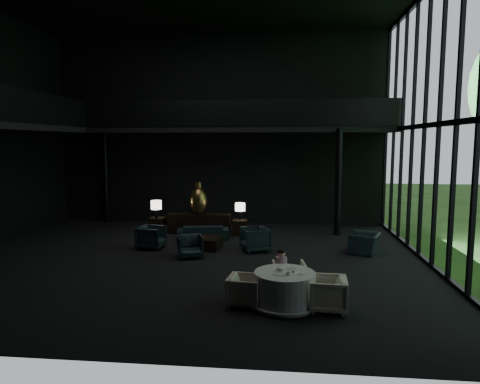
# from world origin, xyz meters

# --- Properties ---
(floor) EXTENTS (14.00, 12.00, 0.02)m
(floor) POSITION_xyz_m (0.00, 0.00, 0.00)
(floor) COLOR black
(floor) RESTS_ON ground
(wall_back) EXTENTS (14.00, 0.04, 8.00)m
(wall_back) POSITION_xyz_m (0.00, 6.00, 4.00)
(wall_back) COLOR black
(wall_back) RESTS_ON ground
(wall_front) EXTENTS (14.00, 0.04, 8.00)m
(wall_front) POSITION_xyz_m (0.00, -6.00, 4.00)
(wall_front) COLOR black
(wall_front) RESTS_ON ground
(curtain_wall) EXTENTS (0.20, 12.00, 8.00)m
(curtain_wall) POSITION_xyz_m (6.95, 0.00, 4.00)
(curtain_wall) COLOR black
(curtain_wall) RESTS_ON ground
(mezzanine_back) EXTENTS (12.00, 2.00, 0.25)m
(mezzanine_back) POSITION_xyz_m (1.00, 5.00, 4.00)
(mezzanine_back) COLOR black
(mezzanine_back) RESTS_ON wall_back
(railing_left) EXTENTS (0.06, 12.00, 1.00)m
(railing_left) POSITION_xyz_m (-5.00, 0.00, 4.60)
(railing_left) COLOR black
(railing_left) RESTS_ON mezzanine_left
(railing_back) EXTENTS (12.00, 0.06, 1.00)m
(railing_back) POSITION_xyz_m (1.00, 4.00, 4.60)
(railing_back) COLOR black
(railing_back) RESTS_ON mezzanine_back
(column_nw) EXTENTS (0.24, 0.24, 4.00)m
(column_nw) POSITION_xyz_m (-5.00, 5.70, 2.00)
(column_nw) COLOR black
(column_nw) RESTS_ON floor
(column_ne) EXTENTS (0.24, 0.24, 4.00)m
(column_ne) POSITION_xyz_m (4.80, 4.00, 2.00)
(column_ne) COLOR black
(column_ne) RESTS_ON floor
(console) EXTENTS (2.40, 0.55, 0.76)m
(console) POSITION_xyz_m (-0.47, 3.74, 0.38)
(console) COLOR black
(console) RESTS_ON floor
(bronze_urn) EXTENTS (0.66, 0.66, 1.24)m
(bronze_urn) POSITION_xyz_m (-0.47, 3.68, 1.29)
(bronze_urn) COLOR gold
(bronze_urn) RESTS_ON console
(side_table_left) EXTENTS (0.55, 0.55, 0.61)m
(side_table_left) POSITION_xyz_m (-2.07, 3.64, 0.30)
(side_table_left) COLOR black
(side_table_left) RESTS_ON floor
(table_lamp_left) EXTENTS (0.41, 0.41, 0.68)m
(table_lamp_left) POSITION_xyz_m (-2.07, 3.47, 1.10)
(table_lamp_left) COLOR black
(table_lamp_left) RESTS_ON side_table_left
(side_table_right) EXTENTS (0.53, 0.53, 0.59)m
(side_table_right) POSITION_xyz_m (1.13, 3.56, 0.29)
(side_table_right) COLOR black
(side_table_right) RESTS_ON floor
(table_lamp_right) EXTENTS (0.38, 0.38, 0.63)m
(table_lamp_right) POSITION_xyz_m (1.13, 3.66, 1.04)
(table_lamp_right) COLOR black
(table_lamp_right) RESTS_ON side_table_right
(sofa) EXTENTS (1.70, 0.78, 0.64)m
(sofa) POSITION_xyz_m (-0.12, 2.76, 0.32)
(sofa) COLOR black
(sofa) RESTS_ON floor
(lounge_armchair_west) EXTENTS (0.86, 0.91, 0.87)m
(lounge_armchair_west) POSITION_xyz_m (-1.59, 1.27, 0.43)
(lounge_armchair_west) COLOR black
(lounge_armchair_west) RESTS_ON floor
(lounge_armchair_east) EXTENTS (1.12, 1.15, 0.93)m
(lounge_armchair_east) POSITION_xyz_m (1.86, 1.26, 0.47)
(lounge_armchair_east) COLOR black
(lounge_armchair_east) RESTS_ON floor
(lounge_armchair_south) EXTENTS (0.88, 0.85, 0.72)m
(lounge_armchair_south) POSITION_xyz_m (-0.07, 0.31, 0.36)
(lounge_armchair_south) COLOR black
(lounge_armchair_south) RESTS_ON floor
(window_armchair) EXTENTS (0.87, 1.05, 0.78)m
(window_armchair) POSITION_xyz_m (5.34, 1.35, 0.39)
(window_armchair) COLOR black
(window_armchair) RESTS_ON floor
(coffee_table) EXTENTS (0.98, 0.98, 0.38)m
(coffee_table) POSITION_xyz_m (0.26, 1.38, 0.19)
(coffee_table) COLOR black
(coffee_table) RESTS_ON floor
(dining_table) EXTENTS (1.49, 1.49, 0.75)m
(dining_table) POSITION_xyz_m (2.80, -3.33, 0.33)
(dining_table) COLOR white
(dining_table) RESTS_ON floor
(dining_chair_north) EXTENTS (0.82, 0.78, 0.77)m
(dining_chair_north) POSITION_xyz_m (2.91, -2.39, 0.38)
(dining_chair_north) COLOR beige
(dining_chair_north) RESTS_ON floor
(dining_chair_east) EXTENTS (0.77, 0.82, 0.80)m
(dining_chair_east) POSITION_xyz_m (3.69, -3.47, 0.40)
(dining_chair_east) COLOR beige
(dining_chair_east) RESTS_ON floor
(dining_chair_west) EXTENTS (0.66, 0.70, 0.65)m
(dining_chair_west) POSITION_xyz_m (1.94, -3.33, 0.32)
(dining_chair_west) COLOR beige
(dining_chair_west) RESTS_ON floor
(child) EXTENTS (0.27, 0.27, 0.58)m
(child) POSITION_xyz_m (2.72, -2.42, 0.74)
(child) COLOR #C2969E
(child) RESTS_ON dining_chair_north
(plate_a) EXTENTS (0.31, 0.31, 0.02)m
(plate_a) POSITION_xyz_m (2.69, -3.50, 0.76)
(plate_a) COLOR white
(plate_a) RESTS_ON dining_table
(plate_b) EXTENTS (0.22, 0.22, 0.01)m
(plate_b) POSITION_xyz_m (2.94, -3.06, 0.76)
(plate_b) COLOR white
(plate_b) RESTS_ON dining_table
(saucer) EXTENTS (0.17, 0.17, 0.01)m
(saucer) POSITION_xyz_m (3.12, -3.45, 0.76)
(saucer) COLOR white
(saucer) RESTS_ON dining_table
(coffee_cup) EXTENTS (0.09, 0.09, 0.06)m
(coffee_cup) POSITION_xyz_m (2.98, -3.35, 0.79)
(coffee_cup) COLOR white
(coffee_cup) RESTS_ON saucer
(cereal_bowl) EXTENTS (0.17, 0.17, 0.09)m
(cereal_bowl) POSITION_xyz_m (2.69, -3.22, 0.79)
(cereal_bowl) COLOR white
(cereal_bowl) RESTS_ON dining_table
(cream_pot) EXTENTS (0.09, 0.09, 0.08)m
(cream_pot) POSITION_xyz_m (2.86, -3.56, 0.79)
(cream_pot) COLOR #99999E
(cream_pot) RESTS_ON dining_table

